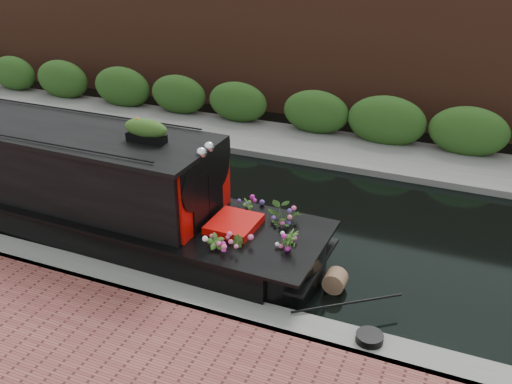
% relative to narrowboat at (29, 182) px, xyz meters
% --- Properties ---
extents(ground, '(80.00, 80.00, 0.00)m').
position_rel_narrowboat_xyz_m(ground, '(3.92, 1.90, -0.85)').
color(ground, black).
rests_on(ground, ground).
extents(near_bank_coping, '(40.00, 0.60, 0.50)m').
position_rel_narrowboat_xyz_m(near_bank_coping, '(3.92, -1.40, -0.85)').
color(near_bank_coping, gray).
rests_on(near_bank_coping, ground).
extents(far_bank_path, '(40.00, 2.40, 0.34)m').
position_rel_narrowboat_xyz_m(far_bank_path, '(3.92, 6.10, -0.85)').
color(far_bank_path, slate).
rests_on(far_bank_path, ground).
extents(far_hedge, '(40.00, 1.10, 2.80)m').
position_rel_narrowboat_xyz_m(far_hedge, '(3.92, 7.00, -0.85)').
color(far_hedge, '#264C19').
rests_on(far_hedge, ground).
extents(far_brick_wall, '(40.00, 1.00, 8.00)m').
position_rel_narrowboat_xyz_m(far_brick_wall, '(3.92, 9.10, -0.85)').
color(far_brick_wall, '#522B1C').
rests_on(far_brick_wall, ground).
extents(narrowboat, '(12.21, 2.39, 2.86)m').
position_rel_narrowboat_xyz_m(narrowboat, '(0.00, 0.00, 0.00)').
color(narrowboat, black).
rests_on(narrowboat, ground).
extents(rope_fender, '(0.38, 0.34, 0.38)m').
position_rel_narrowboat_xyz_m(rope_fender, '(6.60, -0.00, -0.66)').
color(rope_fender, brown).
rests_on(rope_fender, ground).
extents(coiled_mooring_rope, '(0.41, 0.41, 0.12)m').
position_rel_narrowboat_xyz_m(coiled_mooring_rope, '(7.49, -1.36, -0.54)').
color(coiled_mooring_rope, black).
rests_on(coiled_mooring_rope, near_bank_coping).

